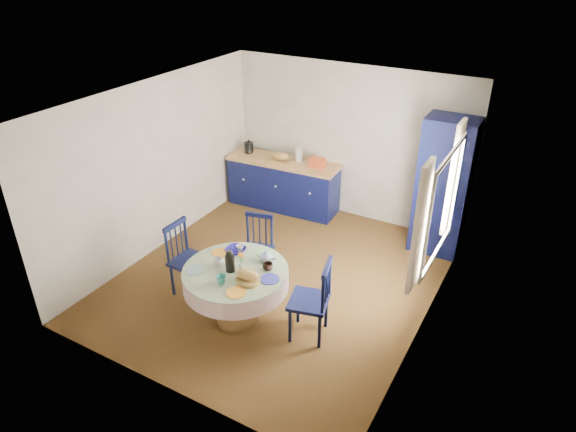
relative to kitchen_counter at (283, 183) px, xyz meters
name	(u,v)px	position (x,y,z in m)	size (l,w,h in m)	color
floor	(278,278)	(1.00, -1.90, -0.45)	(4.50, 4.50, 0.00)	black
ceiling	(276,100)	(1.00, -1.90, 2.05)	(4.50, 4.50, 0.00)	white
wall_back	(348,143)	(1.00, 0.35, 0.80)	(4.00, 0.02, 2.50)	silver
wall_left	(157,167)	(-1.00, -1.90, 0.80)	(0.02, 4.50, 2.50)	silver
wall_right	(434,238)	(3.00, -1.90, 0.80)	(0.02, 4.50, 2.50)	silver
window	(441,203)	(2.95, -1.60, 1.08)	(0.10, 1.74, 1.45)	white
kitchen_counter	(283,183)	(0.00, 0.00, 0.00)	(1.96, 0.72, 1.10)	black
pantry_cabinet	(443,187)	(2.66, -0.05, 0.57)	(0.71, 0.52, 2.03)	black
dining_table	(236,279)	(1.03, -2.90, 0.18)	(1.24, 1.24, 1.03)	#523D17
chair_left	(187,258)	(0.11, -2.70, 0.06)	(0.43, 0.45, 0.99)	black
chair_far	(257,248)	(0.74, -2.02, 0.03)	(0.51, 0.49, 0.94)	black
chair_right	(313,300)	(1.92, -2.68, 0.07)	(0.53, 0.54, 1.02)	black
mug_a	(218,262)	(0.79, -2.92, 0.35)	(0.12, 0.12, 0.10)	silver
mug_b	(221,280)	(1.03, -3.19, 0.35)	(0.11, 0.11, 0.10)	teal
mug_c	(268,267)	(1.35, -2.72, 0.35)	(0.12, 0.12, 0.09)	black
mug_d	(240,248)	(0.84, -2.54, 0.34)	(0.09, 0.09, 0.08)	silver
cobalt_bowl	(236,250)	(0.81, -2.58, 0.33)	(0.24, 0.24, 0.06)	navy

